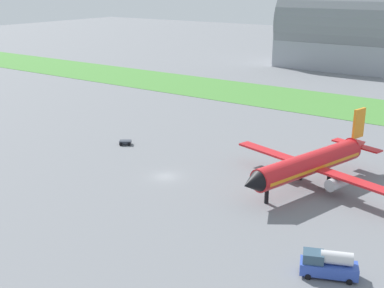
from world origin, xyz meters
name	(u,v)px	position (x,y,z in m)	size (l,w,h in m)	color
ground_plane	(165,177)	(0.00, 0.00, 0.00)	(600.00, 600.00, 0.00)	slate
grass_taxiway_strip	(314,102)	(0.00, 68.68, 0.04)	(360.00, 28.00, 0.08)	#478438
airplane_midfield_jet	(312,163)	(22.41, 10.36, 4.07)	(31.28, 30.95, 11.29)	red
baggage_cart_near_gate	(125,142)	(-17.85, 9.42, 0.57)	(2.95, 2.80, 0.90)	#2D333D
fuel_truck_midfield	(328,264)	(34.31, -13.81, 1.58)	(6.93, 4.65, 3.29)	#334FB2
hangar_distant	(342,31)	(-14.93, 132.83, 14.12)	(45.29, 31.89, 32.96)	#9399A3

